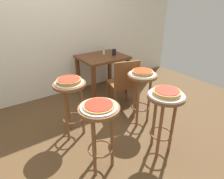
{
  "coord_description": "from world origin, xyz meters",
  "views": [
    {
      "loc": [
        -0.87,
        -1.69,
        1.67
      ],
      "look_at": [
        0.3,
        -0.0,
        0.68
      ],
      "focal_mm": 30.45,
      "sensor_mm": 36.0,
      "label": 1
    }
  ],
  "objects_px": {
    "pizza_middle": "(99,105)",
    "wooden_chair": "(124,83)",
    "pizza_rear": "(69,80)",
    "stool_middle": "(100,124)",
    "pizza_foreground": "(167,92)",
    "stool_leftside": "(141,88)",
    "stool_rear": "(71,98)",
    "condiment_shaker": "(104,53)",
    "serving_plate_foreground": "(166,95)",
    "serving_plate_rear": "(69,83)",
    "stool_foreground": "(164,111)",
    "serving_plate_middle": "(99,107)",
    "cup_near_edge": "(114,52)",
    "pizza_leftside": "(143,72)",
    "dining_table": "(102,63)",
    "serving_plate_leftside": "(142,74)"
  },
  "relations": [
    {
      "from": "pizza_middle",
      "to": "wooden_chair",
      "type": "xyz_separation_m",
      "value": [
        0.94,
        0.81,
        -0.31
      ]
    },
    {
      "from": "pizza_rear",
      "to": "stool_middle",
      "type": "bearing_deg",
      "value": -89.75
    },
    {
      "from": "pizza_foreground",
      "to": "stool_leftside",
      "type": "relative_size",
      "value": 0.38
    },
    {
      "from": "stool_rear",
      "to": "pizza_rear",
      "type": "distance_m",
      "value": 0.23
    },
    {
      "from": "pizza_foreground",
      "to": "pizza_middle",
      "type": "height_order",
      "value": "pizza_foreground"
    },
    {
      "from": "stool_middle",
      "to": "condiment_shaker",
      "type": "xyz_separation_m",
      "value": [
        1.07,
        1.6,
        0.21
      ]
    },
    {
      "from": "serving_plate_foreground",
      "to": "serving_plate_rear",
      "type": "height_order",
      "value": "same"
    },
    {
      "from": "pizza_middle",
      "to": "pizza_rear",
      "type": "xyz_separation_m",
      "value": [
        -0.0,
        0.68,
        0.01
      ]
    },
    {
      "from": "pizza_rear",
      "to": "serving_plate_foreground",
      "type": "bearing_deg",
      "value": -50.79
    },
    {
      "from": "stool_foreground",
      "to": "serving_plate_foreground",
      "type": "height_order",
      "value": "serving_plate_foreground"
    },
    {
      "from": "stool_middle",
      "to": "stool_leftside",
      "type": "xyz_separation_m",
      "value": [
        0.92,
        0.4,
        0.0
      ]
    },
    {
      "from": "stool_middle",
      "to": "pizza_middle",
      "type": "relative_size",
      "value": 2.51
    },
    {
      "from": "stool_middle",
      "to": "condiment_shaker",
      "type": "distance_m",
      "value": 1.93
    },
    {
      "from": "stool_leftside",
      "to": "wooden_chair",
      "type": "distance_m",
      "value": 0.43
    },
    {
      "from": "serving_plate_middle",
      "to": "stool_rear",
      "type": "distance_m",
      "value": 0.71
    },
    {
      "from": "stool_foreground",
      "to": "serving_plate_middle",
      "type": "relative_size",
      "value": 2.13
    },
    {
      "from": "serving_plate_rear",
      "to": "pizza_middle",
      "type": "bearing_deg",
      "value": -89.75
    },
    {
      "from": "stool_rear",
      "to": "stool_middle",
      "type": "bearing_deg",
      "value": -89.75
    },
    {
      "from": "condiment_shaker",
      "to": "wooden_chair",
      "type": "height_order",
      "value": "wooden_chair"
    },
    {
      "from": "stool_leftside",
      "to": "serving_plate_rear",
      "type": "distance_m",
      "value": 0.98
    },
    {
      "from": "cup_near_edge",
      "to": "condiment_shaker",
      "type": "xyz_separation_m",
      "value": [
        -0.13,
        0.14,
        -0.02
      ]
    },
    {
      "from": "serving_plate_foreground",
      "to": "stool_leftside",
      "type": "relative_size",
      "value": 0.5
    },
    {
      "from": "pizza_foreground",
      "to": "condiment_shaker",
      "type": "bearing_deg",
      "value": 78.45
    },
    {
      "from": "pizza_rear",
      "to": "wooden_chair",
      "type": "relative_size",
      "value": 0.34
    },
    {
      "from": "pizza_rear",
      "to": "stool_leftside",
      "type": "bearing_deg",
      "value": -17.09
    },
    {
      "from": "stool_foreground",
      "to": "pizza_rear",
      "type": "bearing_deg",
      "value": 129.21
    },
    {
      "from": "pizza_leftside",
      "to": "wooden_chair",
      "type": "bearing_deg",
      "value": 87.02
    },
    {
      "from": "stool_leftside",
      "to": "pizza_leftside",
      "type": "xyz_separation_m",
      "value": [
        -0.0,
        0.0,
        0.23
      ]
    },
    {
      "from": "stool_rear",
      "to": "wooden_chair",
      "type": "height_order",
      "value": "wooden_chair"
    },
    {
      "from": "stool_rear",
      "to": "pizza_leftside",
      "type": "bearing_deg",
      "value": -17.09
    },
    {
      "from": "serving_plate_foreground",
      "to": "pizza_leftside",
      "type": "xyz_separation_m",
      "value": [
        0.21,
        0.59,
        0.03
      ]
    },
    {
      "from": "stool_rear",
      "to": "pizza_rear",
      "type": "height_order",
      "value": "pizza_rear"
    },
    {
      "from": "stool_leftside",
      "to": "wooden_chair",
      "type": "relative_size",
      "value": 0.89
    },
    {
      "from": "stool_middle",
      "to": "serving_plate_foreground",
      "type": "bearing_deg",
      "value": -15.22
    },
    {
      "from": "pizza_leftside",
      "to": "wooden_chair",
      "type": "height_order",
      "value": "wooden_chair"
    },
    {
      "from": "stool_foreground",
      "to": "serving_plate_rear",
      "type": "height_order",
      "value": "serving_plate_rear"
    },
    {
      "from": "dining_table",
      "to": "serving_plate_leftside",
      "type": "bearing_deg",
      "value": -93.76
    },
    {
      "from": "stool_middle",
      "to": "stool_rear",
      "type": "height_order",
      "value": "same"
    },
    {
      "from": "serving_plate_rear",
      "to": "pizza_rear",
      "type": "relative_size",
      "value": 1.17
    },
    {
      "from": "serving_plate_leftside",
      "to": "pizza_foreground",
      "type": "bearing_deg",
      "value": -109.6
    },
    {
      "from": "pizza_foreground",
      "to": "stool_middle",
      "type": "distance_m",
      "value": 0.77
    },
    {
      "from": "wooden_chair",
      "to": "pizza_leftside",
      "type": "bearing_deg",
      "value": -92.98
    },
    {
      "from": "serving_plate_rear",
      "to": "cup_near_edge",
      "type": "height_order",
      "value": "cup_near_edge"
    },
    {
      "from": "serving_plate_middle",
      "to": "stool_middle",
      "type": "bearing_deg",
      "value": 180.0
    },
    {
      "from": "serving_plate_middle",
      "to": "condiment_shaker",
      "type": "height_order",
      "value": "condiment_shaker"
    },
    {
      "from": "pizza_leftside",
      "to": "dining_table",
      "type": "distance_m",
      "value": 1.15
    },
    {
      "from": "pizza_middle",
      "to": "stool_leftside",
      "type": "distance_m",
      "value": 1.02
    },
    {
      "from": "stool_leftside",
      "to": "cup_near_edge",
      "type": "relative_size",
      "value": 6.91
    },
    {
      "from": "pizza_foreground",
      "to": "stool_leftside",
      "type": "distance_m",
      "value": 0.67
    },
    {
      "from": "pizza_leftside",
      "to": "condiment_shaker",
      "type": "xyz_separation_m",
      "value": [
        0.16,
        1.2,
        -0.02
      ]
    }
  ]
}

